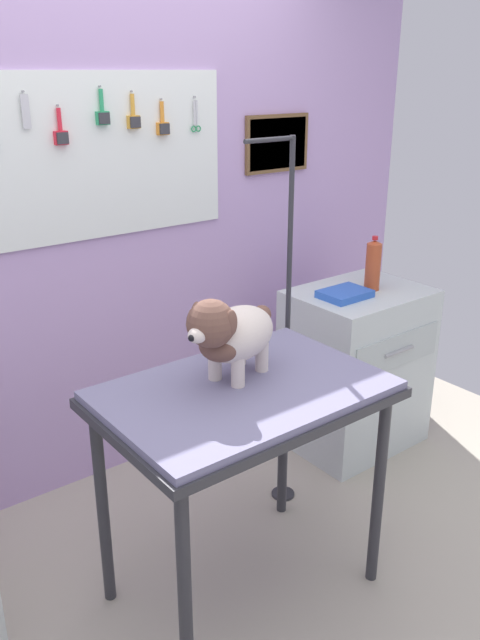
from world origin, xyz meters
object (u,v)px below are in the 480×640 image
at_px(dog, 230,333).
at_px(grooming_table, 244,409).
at_px(cabinet_right, 356,368).
at_px(grooming_arm, 286,346).
at_px(soda_bottle, 373,265).

bearing_deg(dog, grooming_table, -86.87).
bearing_deg(cabinet_right, dog, -159.21).
bearing_deg(grooming_arm, grooming_table, -145.24).
bearing_deg(grooming_table, dog, 93.13).
height_order(grooming_table, soda_bottle, soda_bottle).
bearing_deg(grooming_table, grooming_arm, 34.76).
xyz_separation_m(grooming_table, dog, (-0.00, 0.07, 0.27)).
bearing_deg(grooming_table, soda_bottle, 22.10).
distance_m(grooming_arm, dog, 0.65).
distance_m(grooming_table, soda_bottle, 1.32).
height_order(grooming_table, dog, dog).
height_order(grooming_arm, soda_bottle, grooming_arm).
distance_m(grooming_table, grooming_arm, 0.62).
bearing_deg(soda_bottle, cabinet_right, 164.27).
xyz_separation_m(dog, soda_bottle, (1.22, 0.42, -0.07)).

